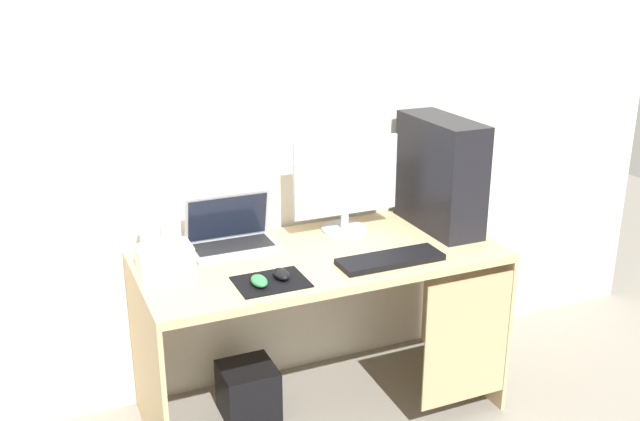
{
  "coord_description": "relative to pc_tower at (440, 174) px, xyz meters",
  "views": [
    {
      "loc": [
        -1.08,
        -2.47,
        1.85
      ],
      "look_at": [
        0.0,
        0.0,
        0.91
      ],
      "focal_mm": 40.69,
      "sensor_mm": 36.0,
      "label": 1
    }
  ],
  "objects": [
    {
      "name": "ground_plane",
      "position": [
        -0.6,
        -0.07,
        -0.97
      ],
      "size": [
        8.0,
        8.0,
        0.0
      ],
      "primitive_type": "plane",
      "color": "gray"
    },
    {
      "name": "wall_back",
      "position": [
        -0.59,
        0.3,
        0.33
      ],
      "size": [
        4.0,
        0.05,
        2.6
      ],
      "color": "beige",
      "rests_on": "ground_plane"
    },
    {
      "name": "desk",
      "position": [
        -0.58,
        -0.08,
        -0.39
      ],
      "size": [
        1.45,
        0.67,
        0.73
      ],
      "color": "tan",
      "rests_on": "ground_plane"
    },
    {
      "name": "pc_tower",
      "position": [
        0.0,
        0.0,
        0.0
      ],
      "size": [
        0.18,
        0.47,
        0.48
      ],
      "primitive_type": "cube",
      "color": "black",
      "rests_on": "desk"
    },
    {
      "name": "monitor",
      "position": [
        -0.4,
        0.11,
        -0.03
      ],
      "size": [
        0.47,
        0.2,
        0.41
      ],
      "color": "#B7BCC6",
      "rests_on": "desk"
    },
    {
      "name": "laptop",
      "position": [
        -0.9,
        0.13,
        -0.2
      ],
      "size": [
        0.35,
        0.22,
        0.22
      ],
      "color": "#9EA3A8",
      "rests_on": "desk"
    },
    {
      "name": "speaker",
      "position": [
        -1.22,
        0.16,
        -0.16
      ],
      "size": [
        0.08,
        0.08,
        0.16
      ],
      "primitive_type": "cylinder",
      "color": "silver",
      "rests_on": "desk"
    },
    {
      "name": "projector",
      "position": [
        -1.2,
        -0.0,
        -0.19
      ],
      "size": [
        0.2,
        0.14,
        0.1
      ],
      "primitive_type": "cube",
      "color": "white",
      "rests_on": "desk"
    },
    {
      "name": "keyboard",
      "position": [
        -0.38,
        -0.27,
        -0.23
      ],
      "size": [
        0.42,
        0.14,
        0.02
      ],
      "primitive_type": "cube",
      "color": "black",
      "rests_on": "desk"
    },
    {
      "name": "mousepad",
      "position": [
        -0.87,
        -0.26,
        -0.24
      ],
      "size": [
        0.26,
        0.2,
        0.0
      ],
      "primitive_type": "cube",
      "color": "black",
      "rests_on": "desk"
    },
    {
      "name": "mouse_left",
      "position": [
        -0.83,
        -0.25,
        -0.22
      ],
      "size": [
        0.06,
        0.1,
        0.03
      ],
      "primitive_type": "ellipsoid",
      "color": "black",
      "rests_on": "mousepad"
    },
    {
      "name": "mouse_right",
      "position": [
        -0.92,
        -0.28,
        -0.22
      ],
      "size": [
        0.06,
        0.1,
        0.03
      ],
      "primitive_type": "ellipsoid",
      "color": "#338C4C",
      "rests_on": "mousepad"
    },
    {
      "name": "subwoofer",
      "position": [
        -0.89,
        0.01,
        -0.86
      ],
      "size": [
        0.23,
        0.23,
        0.23
      ],
      "primitive_type": "cube",
      "color": "black",
      "rests_on": "ground_plane"
    }
  ]
}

